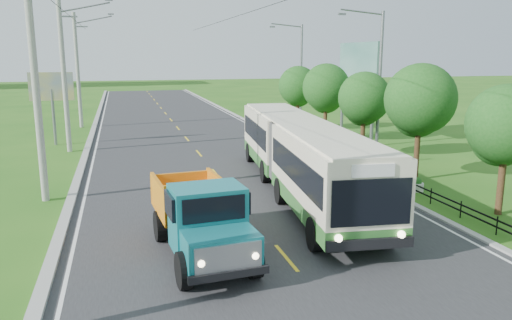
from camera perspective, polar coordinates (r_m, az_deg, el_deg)
name	(u,v)px	position (r m, az deg, el deg)	size (l,w,h in m)	color
ground	(286,258)	(16.29, 3.47, -11.14)	(240.00, 240.00, 0.00)	#235B15
road	(194,148)	(35.11, -7.05, 1.37)	(14.00, 120.00, 0.02)	#28282B
curb_left	(86,152)	(34.83, -18.85, 0.84)	(0.40, 120.00, 0.15)	#9E9E99
curb_right	(291,143)	(36.78, 4.04, 1.97)	(0.30, 120.00, 0.10)	#9E9E99
edge_line_left	(95,153)	(34.81, -17.94, 0.80)	(0.12, 120.00, 0.00)	silver
edge_line_right	(285,144)	(36.63, 3.30, 1.89)	(0.12, 120.00, 0.00)	silver
centre_dash	(286,258)	(16.28, 3.47, -11.06)	(0.12, 2.20, 0.00)	yellow
railing_right	(336,154)	(31.57, 9.10, 0.66)	(0.04, 40.00, 0.60)	black
pole_near	(37,86)	(23.46, -23.79, 7.78)	(3.51, 0.32, 10.00)	gray
pole_mid	(65,75)	(35.37, -21.04, 9.05)	(3.51, 0.32, 10.00)	gray
pole_far	(78,70)	(47.32, -19.67, 9.67)	(3.51, 0.32, 10.00)	gray
tree_second	(505,128)	(22.17, 26.60, 3.25)	(3.18, 3.26, 5.30)	#382314
tree_third	(419,103)	(26.85, 18.18, 6.22)	(3.60, 3.62, 6.00)	#382314
tree_fourth	(364,101)	(32.05, 12.24, 6.64)	(3.24, 3.31, 5.40)	#382314
tree_fifth	(326,90)	(37.43, 8.01, 7.92)	(3.48, 3.52, 5.80)	#382314
tree_back	(298,88)	(43.01, 4.83, 8.23)	(3.30, 3.36, 5.50)	#382314
streetlight_mid	(377,79)	(32.21, 13.71, 8.95)	(3.02, 0.20, 9.07)	slate
streetlight_far	(299,72)	(44.97, 4.99, 9.98)	(3.02, 0.20, 9.07)	slate
planter_near	(417,185)	(25.02, 17.90, -2.77)	(0.64, 0.64, 0.67)	silver
planter_mid	(345,154)	(31.82, 10.09, 0.69)	(0.64, 0.64, 0.67)	silver
planter_far	(300,135)	(39.09, 5.09, 2.89)	(0.64, 0.64, 0.67)	silver
billboard_left	(52,91)	(38.54, -22.33, 7.29)	(3.00, 0.20, 5.20)	slate
billboard_right	(358,69)	(38.27, 11.58, 10.12)	(0.24, 6.00, 7.30)	slate
bus	(300,151)	(23.24, 5.06, 1.01)	(4.54, 17.42, 3.33)	#306F2C
dump_truck	(201,213)	(16.05, -6.32, -6.08)	(2.80, 6.20, 2.53)	#147078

